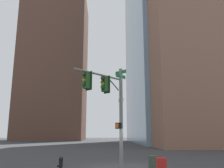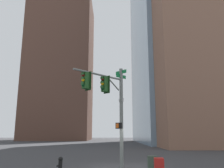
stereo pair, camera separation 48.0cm
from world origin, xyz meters
name	(u,v)px [view 1 (the left image)]	position (x,y,z in m)	size (l,w,h in m)	color
ground_plane	(121,167)	(0.00, 0.00, 0.00)	(200.00, 200.00, 0.00)	#38383A
signal_pole_assembly	(110,100)	(0.77, 0.86, 4.36)	(3.34, 3.25, 6.69)	slate
fire_hydrant	(61,164)	(3.61, 2.01, 0.47)	(0.34, 0.26, 0.87)	black
litter_bin	(153,165)	(-1.64, 2.49, 0.47)	(0.56, 0.56, 0.95)	#384738
building_brick_nearside	(218,43)	(-19.59, -23.06, 18.26)	(25.39, 16.08, 36.52)	#845B47
building_brick_midblock	(210,70)	(-28.51, -45.23, 19.19)	(23.68, 15.50, 38.38)	#845B47
building_glass_tower	(179,26)	(-18.11, -38.51, 29.04)	(24.21, 31.08, 58.09)	#7A99B2
building_brick_farside	(55,67)	(17.17, -60.04, 23.83)	(20.08, 19.57, 47.65)	brown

